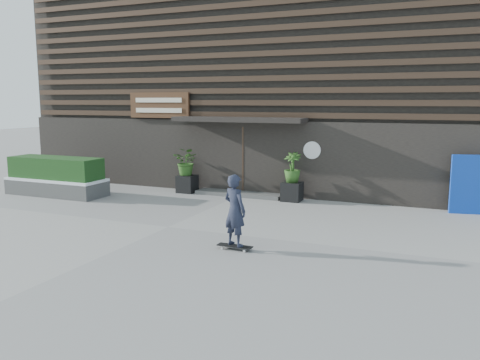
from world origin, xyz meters
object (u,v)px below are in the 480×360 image
at_px(planter_pot_left, 187,184).
at_px(planter_pot_right, 292,192).
at_px(raised_bed, 57,187).
at_px(skateboarder, 235,211).

xyz_separation_m(planter_pot_left, planter_pot_right, (3.80, 0.00, 0.00)).
bearing_deg(planter_pot_left, raised_bed, -151.04).
bearing_deg(raised_bed, planter_pot_left, 28.96).
height_order(planter_pot_right, skateboarder, skateboarder).
distance_m(planter_pot_left, planter_pot_right, 3.80).
bearing_deg(planter_pot_right, raised_bed, -164.44).
relative_size(planter_pot_left, skateboarder, 0.37).
relative_size(planter_pot_left, planter_pot_right, 1.00).
distance_m(planter_pot_left, raised_bed, 4.40).
relative_size(raised_bed, skateboarder, 2.14).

